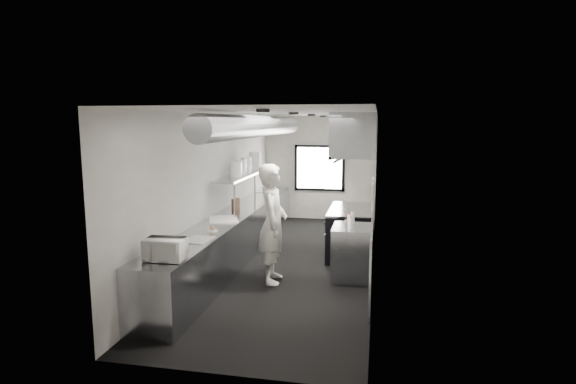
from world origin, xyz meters
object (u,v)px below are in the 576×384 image
at_px(small_plate, 212,231).
at_px(far_work_table, 272,206).
at_px(range, 350,232).
at_px(pass_shelf, 246,174).
at_px(plate_stack_b, 241,167).
at_px(plate_stack_a, 236,169).
at_px(line_cook, 273,224).
at_px(microwave, 165,249).
at_px(exhaust_hood, 355,135).
at_px(squeeze_bottle_a, 346,226).
at_px(cutting_board, 223,219).
at_px(knife_block, 236,204).
at_px(plate_stack_c, 246,165).
at_px(deli_tub_a, 165,245).
at_px(squeeze_bottle_c, 350,221).
at_px(bottle_station, 352,253).
at_px(plate_stack_d, 255,161).
at_px(squeeze_bottle_b, 351,223).
at_px(deli_tub_b, 170,242).
at_px(squeeze_bottle_d, 349,220).
at_px(squeeze_bottle_e, 353,218).
at_px(prep_counter, 226,243).

bearing_deg(small_plate, far_work_table, 91.37).
bearing_deg(range, pass_shelf, 172.33).
bearing_deg(plate_stack_b, plate_stack_a, -87.59).
relative_size(line_cook, microwave, 4.21).
height_order(exhaust_hood, range, exhaust_hood).
relative_size(exhaust_hood, squeeze_bottle_a, 13.02).
height_order(cutting_board, knife_block, knife_block).
bearing_deg(plate_stack_c, small_plate, -86.15).
distance_m(microwave, plate_stack_b, 3.85).
distance_m(deli_tub_a, plate_stack_c, 3.77).
distance_m(exhaust_hood, line_cook, 2.58).
bearing_deg(far_work_table, squeeze_bottle_c, -59.63).
height_order(bottle_station, plate_stack_c, plate_stack_c).
distance_m(plate_stack_c, squeeze_bottle_c, 3.01).
xyz_separation_m(plate_stack_a, plate_stack_d, (0.03, 1.33, 0.06)).
bearing_deg(plate_stack_d, plate_stack_b, -92.84).
xyz_separation_m(line_cook, knife_block, (-1.11, 1.49, 0.03)).
xyz_separation_m(range, plate_stack_b, (-2.26, 0.05, 1.25)).
height_order(knife_block, squeeze_bottle_b, knife_block).
bearing_deg(deli_tub_b, knife_block, 88.34).
bearing_deg(squeeze_bottle_b, deli_tub_a, -144.71).
bearing_deg(plate_stack_b, pass_shelf, 82.50).
distance_m(pass_shelf, deli_tub_a, 3.63).
xyz_separation_m(range, squeeze_bottle_c, (0.07, -1.36, 0.52)).
bearing_deg(pass_shelf, cutting_board, -88.42).
bearing_deg(knife_block, plate_stack_d, 96.89).
height_order(pass_shelf, plate_stack_d, plate_stack_d).
relative_size(far_work_table, cutting_board, 1.83).
bearing_deg(pass_shelf, small_plate, -86.45).
bearing_deg(squeeze_bottle_a, pass_shelf, 138.28).
bearing_deg(squeeze_bottle_d, deli_tub_b, -142.73).
bearing_deg(microwave, squeeze_bottle_d, 44.95).
bearing_deg(plate_stack_a, deli_tub_a, -92.08).
bearing_deg(pass_shelf, squeeze_bottle_e, -31.59).
bearing_deg(line_cook, range, -40.26).
distance_m(pass_shelf, bottle_station, 3.09).
bearing_deg(bottle_station, line_cook, -163.26).
xyz_separation_m(exhaust_hood, range, (-0.06, 0.00, -1.92)).
height_order(deli_tub_a, deli_tub_b, deli_tub_a).
bearing_deg(small_plate, squeeze_bottle_d, 22.59).
distance_m(small_plate, squeeze_bottle_a, 2.15).
height_order(pass_shelf, squeeze_bottle_a, pass_shelf).
relative_size(knife_block, squeeze_bottle_c, 1.19).
bearing_deg(small_plate, range, 46.16).
distance_m(exhaust_hood, small_plate, 3.38).
bearing_deg(bottle_station, squeeze_bottle_d, 119.95).
distance_m(bottle_station, squeeze_bottle_b, 0.56).
bearing_deg(cutting_board, prep_counter, 91.85).
relative_size(far_work_table, plate_stack_a, 4.41).
bearing_deg(plate_stack_b, prep_counter, -86.61).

